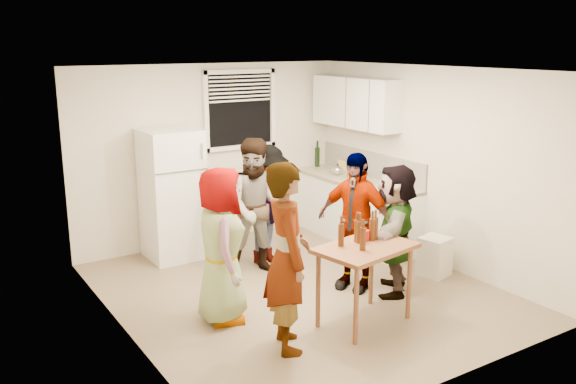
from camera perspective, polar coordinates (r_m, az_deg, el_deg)
room at (r=7.08m, az=1.12°, el=-9.26°), size 4.00×4.50×2.50m
window at (r=8.69m, az=-4.50°, el=7.68°), size 1.12×0.10×1.06m
refrigerator at (r=8.07m, az=-10.77°, el=-0.22°), size 0.70×0.70×1.70m
counter_lower at (r=8.77m, az=6.21°, el=-1.76°), size 0.60×2.20×0.86m
countertop at (r=8.66m, az=6.29°, el=1.11°), size 0.64×2.22×0.04m
backsplash at (r=8.80m, az=7.78°, el=2.60°), size 0.03×2.20×0.36m
upper_cabinets at (r=8.73m, az=6.32°, el=8.33°), size 0.34×1.60×0.70m
kettle at (r=8.89m, az=4.66°, el=1.61°), size 0.22×0.19×0.18m
paper_towel at (r=8.60m, az=6.45°, el=1.15°), size 0.12×0.12×0.25m
wine_bottle at (r=9.46m, az=2.75°, el=2.40°), size 0.08×0.08×0.30m
beer_bottle_counter at (r=8.35m, az=7.16°, el=0.74°), size 0.06×0.06×0.21m
blue_cup at (r=7.96m, az=8.97°, el=0.03°), size 0.09×0.09×0.12m
picture_frame at (r=9.23m, az=5.09°, el=2.52°), size 0.02×0.18×0.15m
trash_bin at (r=7.67m, az=13.56°, el=-5.81°), size 0.39×0.39×0.48m
serving_table at (r=6.41m, az=7.04°, el=-11.99°), size 1.07×0.81×0.82m
beer_bottle_table at (r=5.97m, az=6.98°, el=-5.42°), size 0.06×0.06×0.23m
red_cup at (r=6.26m, az=7.25°, el=-4.50°), size 0.08×0.08×0.11m
guest_grey at (r=6.46m, az=-6.07°, el=-11.72°), size 1.77×1.28×0.51m
guest_stripe at (r=5.91m, az=-0.07°, el=-14.23°), size 1.88×1.21×0.42m
guest_back_left at (r=7.61m, az=-2.73°, el=-7.60°), size 1.41×1.87×0.64m
guest_back_right at (r=7.94m, az=-2.01°, el=-6.65°), size 1.26×1.70×0.57m
guest_black at (r=7.23m, az=6.09°, el=-8.85°), size 1.84×1.50×0.39m
guest_orange at (r=7.18m, az=9.75°, el=-9.13°), size 2.03×2.03×0.44m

